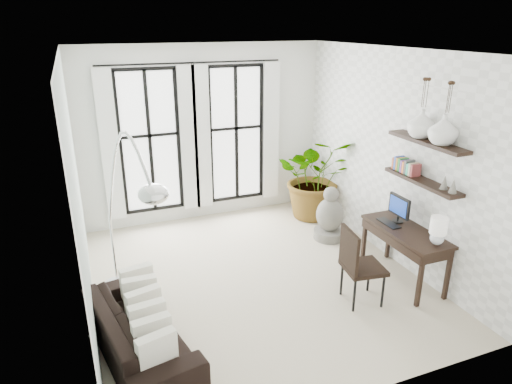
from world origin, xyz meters
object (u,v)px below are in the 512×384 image
plant (316,177)px  desk (408,235)px  arc_lamp (126,176)px  buddha (330,217)px  sofa (138,330)px  desk_chair (357,262)px

plant → desk: bearing=-89.0°
desk → arc_lamp: size_ratio=0.56×
buddha → sofa: bearing=-153.3°
sofa → desk_chair: desk_chair is taller
buddha → desk: bearing=-80.5°
plant → desk_chair: 2.89m
arc_lamp → buddha: arc_lamp is taller
desk → buddha: size_ratio=1.44×
plant → buddha: size_ratio=1.69×
plant → desk_chair: bearing=-107.8°
sofa → buddha: bearing=-73.9°
desk_chair → buddha: 1.93m
sofa → desk_chair: bearing=-101.7°
desk → buddha: 1.69m
arc_lamp → buddha: (3.37, 1.01, -1.47)m
desk → plant: bearing=91.0°
desk → desk_chair: desk is taller
desk → buddha: (-0.27, 1.63, -0.35)m
plant → buddha: (-0.23, -0.95, -0.40)m
sofa → plant: size_ratio=1.26×
desk_chair → buddha: desk_chair is taller
arc_lamp → buddha: size_ratio=2.56×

